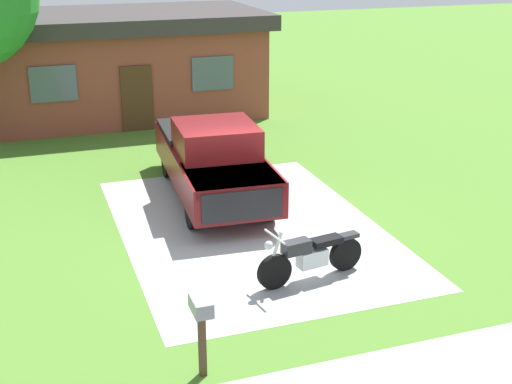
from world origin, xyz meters
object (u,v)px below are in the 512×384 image
at_px(neighbor_house, 123,62).
at_px(mailbox, 201,316).
at_px(motorcycle, 310,256).
at_px(pickup_truck, 212,158).

bearing_deg(neighbor_house, mailbox, -95.29).
relative_size(motorcycle, pickup_truck, 0.38).
bearing_deg(pickup_truck, motorcycle, -84.21).
relative_size(pickup_truck, neighbor_house, 0.60).
relative_size(motorcycle, mailbox, 1.75).
bearing_deg(motorcycle, mailbox, -139.92).
bearing_deg(motorcycle, pickup_truck, 95.79).
relative_size(pickup_truck, mailbox, 4.55).
bearing_deg(motorcycle, neighbor_house, 94.84).
relative_size(motorcycle, neighbor_house, 0.23).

